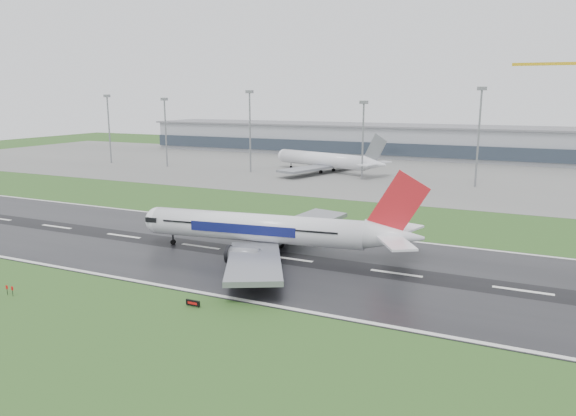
% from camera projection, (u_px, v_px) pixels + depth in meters
% --- Properties ---
extents(ground, '(520.00, 520.00, 0.00)m').
position_uv_depth(ground, '(124.00, 236.00, 116.37)').
color(ground, '#284F1D').
rests_on(ground, ground).
extents(runway, '(400.00, 45.00, 0.10)m').
position_uv_depth(runway, '(124.00, 236.00, 116.36)').
color(runway, black).
rests_on(runway, ground).
extents(apron, '(400.00, 130.00, 0.08)m').
position_uv_depth(apron, '(327.00, 168.00, 227.43)').
color(apron, slate).
rests_on(apron, ground).
extents(terminal, '(240.00, 36.00, 15.00)m').
position_uv_depth(terminal, '(368.00, 140.00, 279.22)').
color(terminal, gray).
rests_on(terminal, ground).
extents(main_airliner, '(62.23, 59.95, 16.43)m').
position_uv_depth(main_airliner, '(275.00, 212.00, 101.60)').
color(main_airliner, white).
rests_on(main_airliner, runway).
extents(parked_airliner, '(67.25, 64.83, 15.93)m').
position_uv_depth(parked_airliner, '(327.00, 152.00, 212.95)').
color(parked_airliner, white).
rests_on(parked_airliner, apron).
extents(runway_sign, '(2.30, 0.78, 1.04)m').
position_uv_depth(runway_sign, '(193.00, 303.00, 77.21)').
color(runway_sign, black).
rests_on(runway_sign, ground).
extents(floodmast_0, '(0.64, 0.64, 29.55)m').
position_uv_depth(floodmast_0, '(109.00, 131.00, 241.61)').
color(floodmast_0, gray).
rests_on(floodmast_0, ground).
extents(floodmast_1, '(0.64, 0.64, 28.19)m').
position_uv_depth(floodmast_1, '(166.00, 134.00, 228.82)').
color(floodmast_1, gray).
rests_on(floodmast_1, ground).
extents(floodmast_2, '(0.64, 0.64, 31.09)m').
position_uv_depth(floodmast_2, '(250.00, 133.00, 211.62)').
color(floodmast_2, gray).
rests_on(floodmast_2, ground).
extents(floodmast_3, '(0.64, 0.64, 27.23)m').
position_uv_depth(floodmast_3, '(363.00, 142.00, 192.97)').
color(floodmast_3, gray).
rests_on(floodmast_3, ground).
extents(floodmast_4, '(0.64, 0.64, 31.79)m').
position_uv_depth(floodmast_4, '(478.00, 140.00, 176.28)').
color(floodmast_4, gray).
rests_on(floodmast_4, ground).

